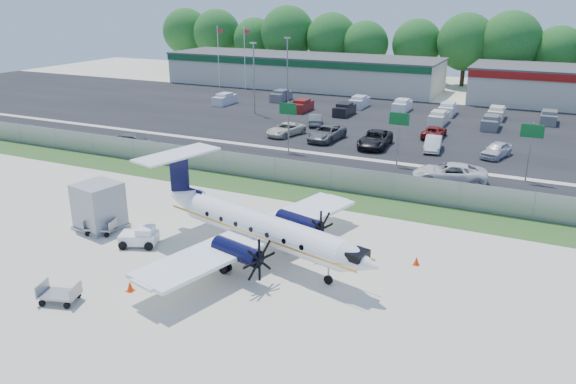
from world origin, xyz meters
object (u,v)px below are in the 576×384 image
at_px(baggage_cart_near, 100,227).
at_px(pushback_tug, 140,237).
at_px(aircraft, 258,226).
at_px(service_container, 99,207).
at_px(baggage_cart_far, 59,294).

bearing_deg(baggage_cart_near, pushback_tug, -5.02).
relative_size(aircraft, pushback_tug, 6.44).
height_order(aircraft, service_container, aircraft).
bearing_deg(baggage_cart_far, pushback_tug, 96.00).
bearing_deg(service_container, baggage_cart_far, -59.00).
xyz_separation_m(aircraft, service_container, (-11.66, -0.59, -0.53)).
distance_m(baggage_cart_near, service_container, 1.43).
relative_size(aircraft, service_container, 5.14).
xyz_separation_m(baggage_cart_near, baggage_cart_far, (4.32, -7.54, 0.01)).
distance_m(baggage_cart_near, baggage_cart_far, 8.69).
bearing_deg(pushback_tug, baggage_cart_near, 174.98).
distance_m(baggage_cart_far, service_container, 9.76).
distance_m(aircraft, pushback_tug, 7.74).
height_order(baggage_cart_far, service_container, service_container).
relative_size(aircraft, baggage_cart_near, 7.89).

